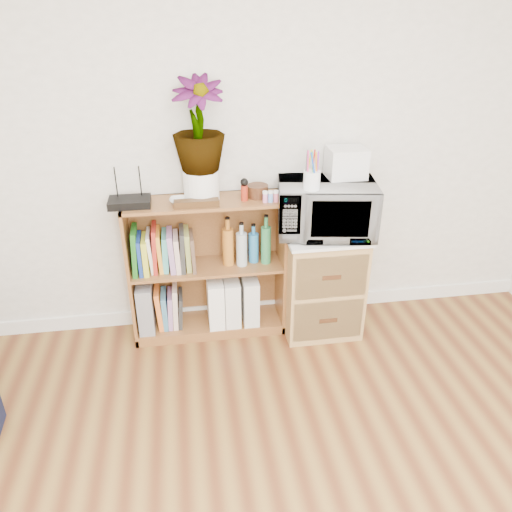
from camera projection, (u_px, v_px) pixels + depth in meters
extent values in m
cube|color=white|center=(257.00, 307.00, 3.63)|extent=(4.00, 0.02, 0.10)
cube|color=brown|center=(207.00, 268.00, 3.26)|extent=(1.00, 0.30, 0.95)
cube|color=#9E7542|center=(320.00, 282.00, 3.35)|extent=(0.50, 0.45, 0.70)
imported|color=silver|center=(326.00, 208.00, 3.10)|extent=(0.65, 0.49, 0.33)
cylinder|color=white|center=(312.00, 180.00, 2.90)|extent=(0.10, 0.10, 0.11)
cube|color=white|center=(346.00, 163.00, 3.09)|extent=(0.23, 0.19, 0.18)
cube|color=black|center=(130.00, 202.00, 2.95)|extent=(0.25, 0.17, 0.04)
imported|color=silver|center=(180.00, 201.00, 2.99)|extent=(0.13, 0.13, 0.03)
cylinder|color=white|center=(201.00, 185.00, 3.02)|extent=(0.21, 0.21, 0.18)
imported|color=#337A30|center=(198.00, 125.00, 2.85)|extent=(0.30, 0.30, 0.54)
cube|color=#37220F|center=(197.00, 203.00, 2.94)|extent=(0.27, 0.07, 0.04)
cylinder|color=maroon|center=(244.00, 193.00, 3.02)|extent=(0.04, 0.04, 0.09)
cylinder|color=#361A0E|center=(258.00, 191.00, 3.08)|extent=(0.13, 0.13, 0.08)
cube|color=pink|center=(271.00, 198.00, 3.00)|extent=(0.11, 0.04, 0.06)
cube|color=gray|center=(146.00, 304.00, 3.31)|extent=(0.10, 0.27, 0.33)
cube|color=white|center=(215.00, 300.00, 3.37)|extent=(0.10, 0.26, 0.33)
cube|color=silver|center=(231.00, 299.00, 3.38)|extent=(0.10, 0.26, 0.32)
cube|color=silver|center=(249.00, 297.00, 3.40)|extent=(0.10, 0.26, 0.33)
cube|color=#1D671B|center=(135.00, 249.00, 3.12)|extent=(0.04, 0.20, 0.30)
cube|color=navy|center=(140.00, 253.00, 3.14)|extent=(0.02, 0.20, 0.24)
cube|color=gold|center=(146.00, 253.00, 3.14)|extent=(0.03, 0.20, 0.23)
cube|color=silver|center=(151.00, 252.00, 3.14)|extent=(0.04, 0.20, 0.25)
cube|color=#AC271D|center=(155.00, 248.00, 3.14)|extent=(0.04, 0.20, 0.29)
cube|color=orange|center=(160.00, 251.00, 3.15)|extent=(0.03, 0.20, 0.26)
cube|color=teal|center=(165.00, 252.00, 3.16)|extent=(0.04, 0.20, 0.24)
cube|color=#9F73AD|center=(171.00, 250.00, 3.16)|extent=(0.04, 0.20, 0.26)
cube|color=beige|center=(177.00, 251.00, 3.17)|extent=(0.04, 0.20, 0.23)
cube|color=#2B2B2B|center=(182.00, 248.00, 3.17)|extent=(0.03, 0.20, 0.27)
cube|color=#A0A94E|center=(188.00, 249.00, 3.17)|extent=(0.04, 0.20, 0.25)
cube|color=brown|center=(193.00, 250.00, 3.18)|extent=(0.03, 0.20, 0.24)
cylinder|color=#B36921|center=(228.00, 242.00, 3.19)|extent=(0.07, 0.07, 0.32)
cylinder|color=#AABBC1|center=(241.00, 243.00, 3.21)|extent=(0.07, 0.07, 0.29)
cylinder|color=#2676B3|center=(254.00, 244.00, 3.23)|extent=(0.07, 0.07, 0.26)
cylinder|color=#2E8049|center=(265.00, 239.00, 3.23)|extent=(0.06, 0.06, 0.32)
cylinder|color=gold|center=(277.00, 238.00, 3.24)|extent=(0.07, 0.07, 0.32)
cylinder|color=silver|center=(289.00, 242.00, 3.26)|extent=(0.06, 0.06, 0.26)
cube|color=orange|center=(159.00, 307.00, 3.34)|extent=(0.05, 0.19, 0.28)
cube|color=teal|center=(165.00, 309.00, 3.35)|extent=(0.04, 0.19, 0.24)
cube|color=#A071AA|center=(170.00, 308.00, 3.36)|extent=(0.04, 0.19, 0.24)
cube|color=beige|center=(175.00, 305.00, 3.35)|extent=(0.04, 0.19, 0.29)
cube|color=#272727|center=(180.00, 308.00, 3.37)|extent=(0.04, 0.19, 0.23)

